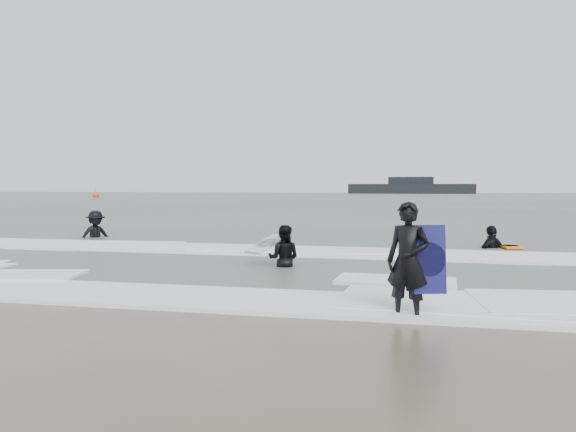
% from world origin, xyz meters
% --- Properties ---
extents(ground, '(320.00, 320.00, 0.00)m').
position_xyz_m(ground, '(0.00, 0.00, 0.00)').
color(ground, brown).
rests_on(ground, ground).
extents(sea, '(320.00, 320.00, 0.00)m').
position_xyz_m(sea, '(0.00, 80.00, 0.06)').
color(sea, '#47544C').
rests_on(sea, ground).
extents(surfer_centre, '(0.71, 0.58, 1.68)m').
position_xyz_m(surfer_centre, '(3.24, -1.15, 0.00)').
color(surfer_centre, black).
rests_on(surfer_centre, ground).
extents(surfer_wading, '(0.78, 0.62, 1.54)m').
position_xyz_m(surfer_wading, '(0.35, 3.16, 0.00)').
color(surfer_wading, black).
rests_on(surfer_wading, ground).
extents(surfer_breaker, '(1.31, 1.37, 1.87)m').
position_xyz_m(surfer_breaker, '(-7.90, 8.52, 0.00)').
color(surfer_breaker, black).
rests_on(surfer_breaker, ground).
extents(surfer_right_near, '(1.12, 1.07, 1.87)m').
position_xyz_m(surfer_right_near, '(5.40, 8.33, 0.00)').
color(surfer_right_near, black).
rests_on(surfer_right_near, ground).
extents(surf_foam, '(30.03, 9.06, 0.09)m').
position_xyz_m(surf_foam, '(0.00, 3.70, 0.04)').
color(surf_foam, white).
rests_on(surf_foam, ground).
extents(bodyboards, '(6.73, 10.08, 1.25)m').
position_xyz_m(bodyboards, '(3.12, 3.51, 0.50)').
color(bodyboards, '#11104D').
rests_on(bodyboards, ground).
extents(buoy, '(1.00, 1.00, 1.65)m').
position_xyz_m(buoy, '(-49.99, 74.12, 0.42)').
color(buoy, '#EE460A').
rests_on(buoy, ground).
extents(vessel_horizon, '(31.95, 5.71, 4.34)m').
position_xyz_m(vessel_horizon, '(-0.27, 139.85, 1.61)').
color(vessel_horizon, black).
rests_on(vessel_horizon, ground).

